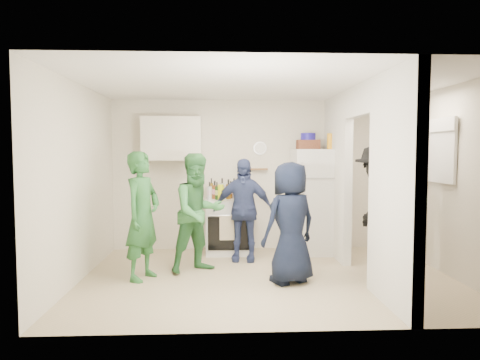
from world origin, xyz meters
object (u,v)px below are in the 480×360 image
object	(u,v)px
person_denim	(243,210)
person_green_left	(143,216)
stove	(228,226)
wicker_basket	(308,145)
person_nook	(379,210)
yellow_cup_stack_top	(330,141)
person_navy	(290,223)
blue_bowl	(308,137)
person_green_center	(199,213)
fridge	(314,201)

from	to	relation	value
person_denim	person_green_left	bearing A→B (deg)	-136.57
stove	person_denim	world-z (taller)	person_denim
wicker_basket	person_nook	xyz separation A→B (m)	(0.68, -1.34, -0.88)
yellow_cup_stack_top	person_navy	xyz separation A→B (m)	(-0.87, -1.48, -1.05)
stove	blue_bowl	bearing A→B (deg)	0.89
person_nook	yellow_cup_stack_top	bearing A→B (deg)	-158.60
stove	person_navy	distance (m)	1.80
person_green_center	person_denim	distance (m)	0.85
person_navy	yellow_cup_stack_top	bearing A→B (deg)	-148.05
person_green_center	fridge	bearing A→B (deg)	-2.35
person_green_left	person_green_center	world-z (taller)	person_green_left
wicker_basket	yellow_cup_stack_top	xyz separation A→B (m)	(0.32, -0.15, 0.05)
stove	person_green_left	world-z (taller)	person_green_left
yellow_cup_stack_top	person_nook	xyz separation A→B (m)	(0.36, -1.19, -0.93)
wicker_basket	person_nook	size ratio (longest dim) A/B	0.20
blue_bowl	yellow_cup_stack_top	bearing A→B (deg)	-25.11
person_denim	yellow_cup_stack_top	bearing A→B (deg)	23.25
wicker_basket	person_green_center	xyz separation A→B (m)	(-1.72, -1.05, -0.95)
wicker_basket	person_green_center	size ratio (longest dim) A/B	0.22
person_green_left	person_navy	xyz separation A→B (m)	(1.87, -0.24, -0.06)
fridge	stove	bearing A→B (deg)	178.76
blue_bowl	yellow_cup_stack_top	world-z (taller)	blue_bowl
person_green_left	person_navy	size ratio (longest dim) A/B	1.08
fridge	wicker_basket	distance (m)	0.92
blue_bowl	person_navy	world-z (taller)	blue_bowl
blue_bowl	stove	bearing A→B (deg)	-179.11
blue_bowl	person_green_center	xyz separation A→B (m)	(-1.72, -1.05, -1.08)
yellow_cup_stack_top	person_denim	distance (m)	1.77
person_navy	stove	bearing A→B (deg)	-92.80
person_navy	wicker_basket	bearing A→B (deg)	-136.22
fridge	blue_bowl	world-z (taller)	blue_bowl
person_green_left	person_nook	size ratio (longest dim) A/B	0.94
fridge	person_denim	xyz separation A→B (m)	(-1.18, -0.44, -0.07)
person_denim	person_navy	bearing A→B (deg)	-55.32
wicker_basket	yellow_cup_stack_top	size ratio (longest dim) A/B	1.40
person_navy	person_nook	world-z (taller)	person_nook
wicker_basket	person_navy	bearing A→B (deg)	-108.58
person_navy	person_nook	xyz separation A→B (m)	(1.23, 0.29, 0.11)
stove	wicker_basket	size ratio (longest dim) A/B	2.52
person_denim	wicker_basket	bearing A→B (deg)	34.02
person_green_center	person_nook	bearing A→B (deg)	-38.12
person_green_center	yellow_cup_stack_top	bearing A→B (deg)	-7.34
person_denim	person_navy	world-z (taller)	person_denim
person_green_center	person_denim	bearing A→B (deg)	10.21
blue_bowl	person_navy	xyz separation A→B (m)	(-0.55, -1.63, -1.13)
stove	blue_bowl	distance (m)	1.94
wicker_basket	person_nook	world-z (taller)	wicker_basket
fridge	blue_bowl	bearing A→B (deg)	153.43
blue_bowl	person_green_left	bearing A→B (deg)	-150.18
blue_bowl	person_denim	world-z (taller)	blue_bowl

